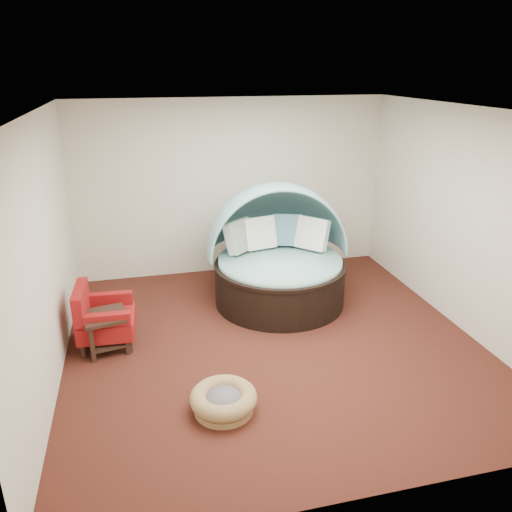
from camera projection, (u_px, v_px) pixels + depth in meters
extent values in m
plane|color=#431A13|center=(273.00, 342.00, 6.26)|extent=(5.00, 5.00, 0.00)
plane|color=beige|center=(233.00, 188.00, 8.02)|extent=(5.00, 0.00, 5.00)
plane|color=beige|center=(371.00, 348.00, 3.49)|extent=(5.00, 0.00, 5.00)
plane|color=beige|center=(44.00, 255.00, 5.20)|extent=(0.00, 5.00, 5.00)
plane|color=beige|center=(465.00, 221.00, 6.31)|extent=(0.00, 5.00, 5.00)
plane|color=white|center=(276.00, 111.00, 5.25)|extent=(5.00, 5.00, 0.00)
cylinder|color=black|center=(280.00, 284.00, 7.21)|extent=(1.97, 1.97, 0.57)
cylinder|color=black|center=(280.00, 265.00, 7.10)|extent=(1.99, 1.99, 0.05)
cylinder|color=#97D1C9|center=(280.00, 262.00, 7.09)|extent=(1.86, 1.86, 0.12)
cube|color=#305C45|center=(239.00, 236.00, 7.19)|extent=(0.53, 0.52, 0.50)
cube|color=white|center=(260.00, 233.00, 7.33)|extent=(0.52, 0.36, 0.50)
cube|color=#5B8F9E|center=(287.00, 230.00, 7.47)|extent=(0.54, 0.41, 0.50)
cube|color=white|center=(312.00, 234.00, 7.30)|extent=(0.52, 0.53, 0.50)
cylinder|color=brown|center=(224.00, 407.00, 5.01)|extent=(0.77, 0.77, 0.07)
torus|color=brown|center=(224.00, 398.00, 4.97)|extent=(0.87, 0.87, 0.17)
cylinder|color=#5D585C|center=(224.00, 400.00, 4.98)|extent=(0.52, 0.52, 0.10)
cylinder|color=black|center=(83.00, 351.00, 5.91)|extent=(0.07, 0.07, 0.16)
cylinder|color=black|center=(89.00, 329.00, 6.40)|extent=(0.07, 0.07, 0.16)
cylinder|color=black|center=(130.00, 347.00, 6.00)|extent=(0.07, 0.07, 0.16)
cylinder|color=black|center=(132.00, 325.00, 6.50)|extent=(0.07, 0.07, 0.16)
cube|color=maroon|center=(107.00, 323.00, 6.13)|extent=(0.70, 0.70, 0.23)
cube|color=maroon|center=(81.00, 302.00, 5.97)|extent=(0.16, 0.68, 0.39)
cube|color=maroon|center=(107.00, 320.00, 5.80)|extent=(0.54, 0.13, 0.16)
cube|color=maroon|center=(111.00, 299.00, 6.33)|extent=(0.54, 0.13, 0.16)
cube|color=black|center=(105.00, 316.00, 5.93)|extent=(0.59, 0.59, 0.04)
cube|color=black|center=(108.00, 341.00, 6.05)|extent=(0.52, 0.52, 0.03)
cube|color=black|center=(92.00, 345.00, 5.77)|extent=(0.06, 0.06, 0.44)
cube|color=black|center=(88.00, 330.00, 6.10)|extent=(0.06, 0.06, 0.44)
cube|color=black|center=(127.00, 338.00, 5.92)|extent=(0.06, 0.06, 0.44)
cube|color=black|center=(121.00, 323.00, 6.26)|extent=(0.06, 0.06, 0.44)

